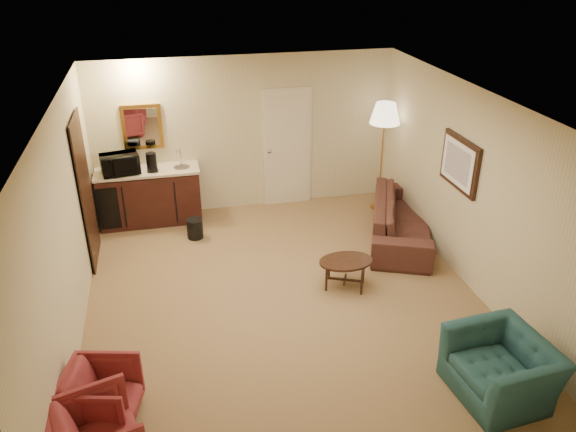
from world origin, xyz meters
name	(u,v)px	position (x,y,z in m)	size (l,w,h in m)	color
ground	(285,301)	(0.00, 0.00, 0.00)	(6.00, 6.00, 0.00)	olive
room_walls	(264,157)	(-0.10, 0.77, 1.72)	(5.02, 6.01, 2.61)	beige
wetbar_cabinet	(150,196)	(-1.65, 2.72, 0.46)	(1.64, 0.58, 0.92)	#391512
sofa	(403,212)	(2.15, 1.30, 0.44)	(2.23, 0.65, 0.87)	black
teal_armchair	(503,359)	(1.78, -2.08, 0.43)	(0.99, 0.65, 0.87)	#225355
rose_chair_near	(101,393)	(-2.15, -1.55, 0.33)	(0.65, 0.61, 0.67)	maroon
coffee_table	(345,273)	(0.86, 0.15, 0.21)	(0.72, 0.49, 0.41)	#321910
floor_lamp	(382,157)	(2.20, 2.40, 0.93)	(0.49, 0.49, 1.87)	#B17E3B
waste_bin	(195,229)	(-1.00, 2.00, 0.16)	(0.25, 0.25, 0.31)	black
microwave	(120,162)	(-2.04, 2.66, 1.11)	(0.57, 0.31, 0.38)	black
coffee_maker	(152,162)	(-1.56, 2.64, 1.07)	(0.16, 0.16, 0.30)	black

